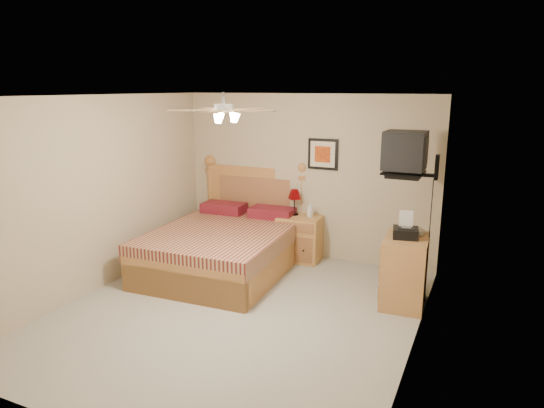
# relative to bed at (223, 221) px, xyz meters

# --- Properties ---
(floor) EXTENTS (4.50, 4.50, 0.00)m
(floor) POSITION_rel_bed_xyz_m (0.83, -1.12, -0.75)
(floor) COLOR #9E9A8F
(floor) RESTS_ON ground
(ceiling) EXTENTS (4.00, 4.50, 0.04)m
(ceiling) POSITION_rel_bed_xyz_m (0.83, -1.12, 1.75)
(ceiling) COLOR white
(ceiling) RESTS_ON ground
(wall_back) EXTENTS (4.00, 0.04, 2.50)m
(wall_back) POSITION_rel_bed_xyz_m (0.83, 1.13, 0.50)
(wall_back) COLOR tan
(wall_back) RESTS_ON ground
(wall_front) EXTENTS (4.00, 0.04, 2.50)m
(wall_front) POSITION_rel_bed_xyz_m (0.83, -3.37, 0.50)
(wall_front) COLOR tan
(wall_front) RESTS_ON ground
(wall_left) EXTENTS (0.04, 4.50, 2.50)m
(wall_left) POSITION_rel_bed_xyz_m (-1.17, -1.12, 0.50)
(wall_left) COLOR tan
(wall_left) RESTS_ON ground
(wall_right) EXTENTS (0.04, 4.50, 2.50)m
(wall_right) POSITION_rel_bed_xyz_m (2.83, -1.12, 0.50)
(wall_right) COLOR tan
(wall_right) RESTS_ON ground
(bed) EXTENTS (1.86, 2.39, 1.49)m
(bed) POSITION_rel_bed_xyz_m (0.00, 0.00, 0.00)
(bed) COLOR #BC7F3A
(bed) RESTS_ON ground
(nightstand) EXTENTS (0.66, 0.51, 0.68)m
(nightstand) POSITION_rel_bed_xyz_m (0.83, 0.88, -0.40)
(nightstand) COLOR #B98A45
(nightstand) RESTS_ON ground
(table_lamp) EXTENTS (0.23, 0.23, 0.40)m
(table_lamp) POSITION_rel_bed_xyz_m (0.71, 0.96, 0.14)
(table_lamp) COLOR #5C0103
(table_lamp) RESTS_ON nightstand
(lotion_bottle) EXTENTS (0.11, 0.11, 0.24)m
(lotion_bottle) POSITION_rel_bed_xyz_m (0.99, 0.90, 0.05)
(lotion_bottle) COLOR silver
(lotion_bottle) RESTS_ON nightstand
(framed_picture) EXTENTS (0.46, 0.04, 0.46)m
(framed_picture) POSITION_rel_bed_xyz_m (1.10, 1.11, 0.87)
(framed_picture) COLOR black
(framed_picture) RESTS_ON wall_back
(dresser) EXTENTS (0.55, 0.76, 0.85)m
(dresser) POSITION_rel_bed_xyz_m (2.56, -0.04, -0.32)
(dresser) COLOR #B97A4A
(dresser) RESTS_ON ground
(fax_machine) EXTENTS (0.34, 0.36, 0.31)m
(fax_machine) POSITION_rel_bed_xyz_m (2.54, -0.07, 0.26)
(fax_machine) COLOR black
(fax_machine) RESTS_ON dresser
(magazine_lower) EXTENTS (0.18, 0.25, 0.02)m
(magazine_lower) POSITION_rel_bed_xyz_m (2.54, 0.16, 0.12)
(magazine_lower) COLOR #C0B79D
(magazine_lower) RESTS_ON dresser
(magazine_upper) EXTENTS (0.28, 0.31, 0.02)m
(magazine_upper) POSITION_rel_bed_xyz_m (2.54, 0.16, 0.14)
(magazine_upper) COLOR gray
(magazine_upper) RESTS_ON magazine_lower
(wall_tv) EXTENTS (0.56, 0.46, 0.58)m
(wall_tv) POSITION_rel_bed_xyz_m (2.58, 0.22, 1.06)
(wall_tv) COLOR black
(wall_tv) RESTS_ON wall_right
(ceiling_fan) EXTENTS (1.14, 1.14, 0.28)m
(ceiling_fan) POSITION_rel_bed_xyz_m (0.83, -1.32, 1.61)
(ceiling_fan) COLOR silver
(ceiling_fan) RESTS_ON ceiling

